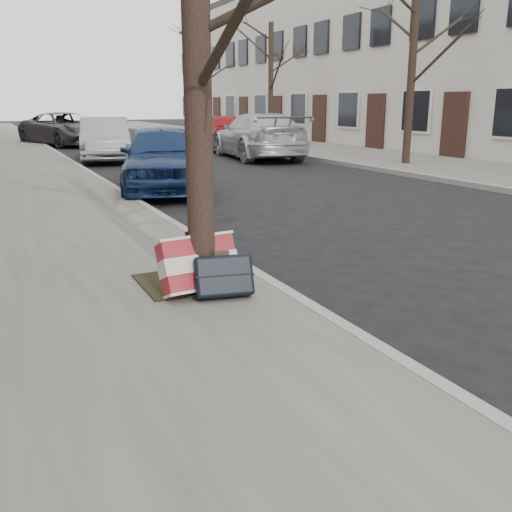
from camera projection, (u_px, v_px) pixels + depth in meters
name	position (u px, v px, depth m)	size (l,w,h in m)	color
ground	(437.00, 302.00, 5.23)	(120.00, 120.00, 0.00)	black
far_sidewalk	(316.00, 150.00, 21.53)	(4.00, 70.00, 0.12)	slate
house_far	(416.00, 57.00, 23.69)	(6.70, 40.00, 7.20)	beige
dirt_patch	(186.00, 281.00, 5.41)	(0.85, 0.85, 0.01)	black
suitcase_red	(199.00, 265.00, 5.04)	(0.68, 0.19, 0.49)	maroon
suitcase_navy	(224.00, 276.00, 4.94)	(0.51, 0.16, 0.36)	black
car_near_front	(162.00, 158.00, 11.67)	(1.62, 4.02, 1.37)	navy
car_near_mid	(105.00, 139.00, 17.80)	(1.42, 4.07, 1.34)	#9B9DA2
car_near_back	(66.00, 129.00, 24.17)	(2.29, 4.97, 1.38)	#36353A
car_far_front	(258.00, 136.00, 18.53)	(2.04, 5.01, 1.46)	#B0B3B9
car_far_back	(219.00, 131.00, 22.27)	(1.65, 4.11, 1.40)	maroon
tree_far_a	(412.00, 71.00, 15.50)	(0.22, 0.22, 4.95)	black
tree_far_b	(271.00, 85.00, 22.93)	(0.20, 0.20, 4.72)	black
tree_far_c	(206.00, 89.00, 29.38)	(0.21, 0.21, 4.70)	black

